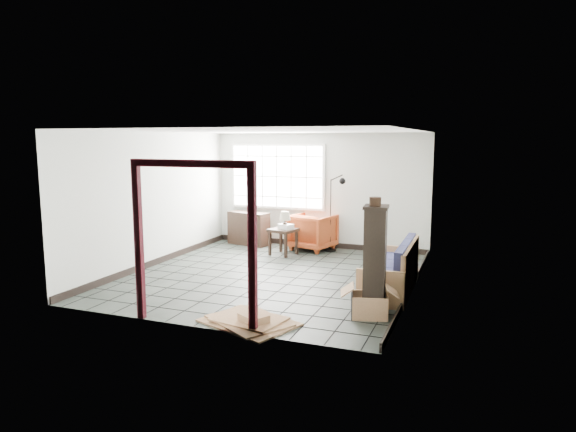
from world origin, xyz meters
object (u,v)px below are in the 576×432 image
at_px(side_table, 283,233).
at_px(tall_shelf, 375,261).
at_px(futon_sofa, 394,273).
at_px(armchair, 313,230).

bearing_deg(side_table, tall_shelf, -50.62).
bearing_deg(futon_sofa, side_table, 144.24).
xyz_separation_m(futon_sofa, tall_shelf, (-0.06, -1.30, 0.49)).
bearing_deg(tall_shelf, armchair, 113.07).
bearing_deg(tall_shelf, side_table, 123.28).
relative_size(futon_sofa, tall_shelf, 1.21).
bearing_deg(tall_shelf, futon_sofa, 81.30).
distance_m(futon_sofa, armchair, 3.43).
xyz_separation_m(side_table, tall_shelf, (2.60, -3.16, 0.33)).
bearing_deg(armchair, futon_sofa, 145.15).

